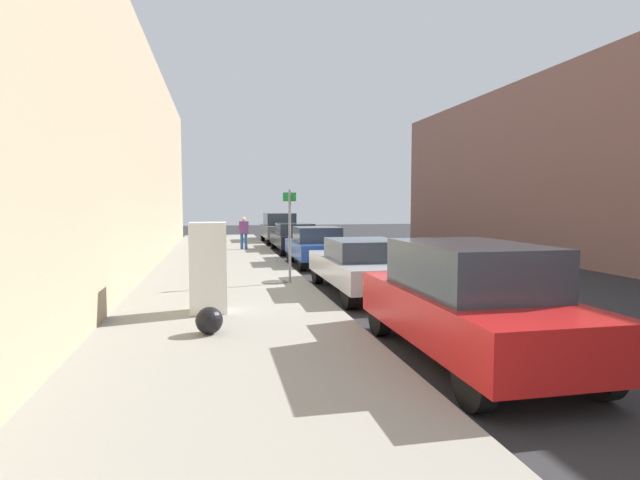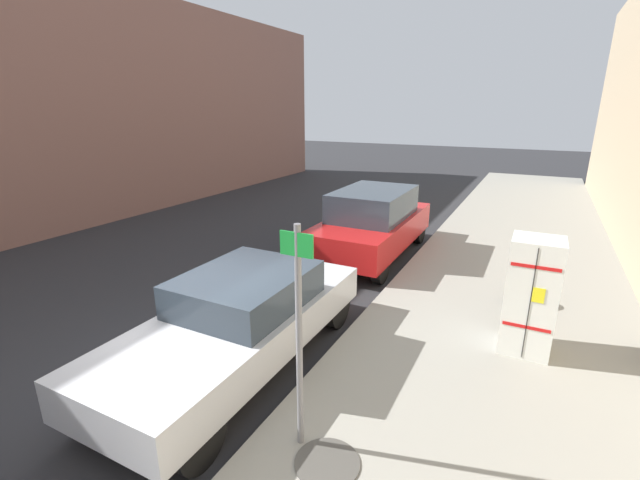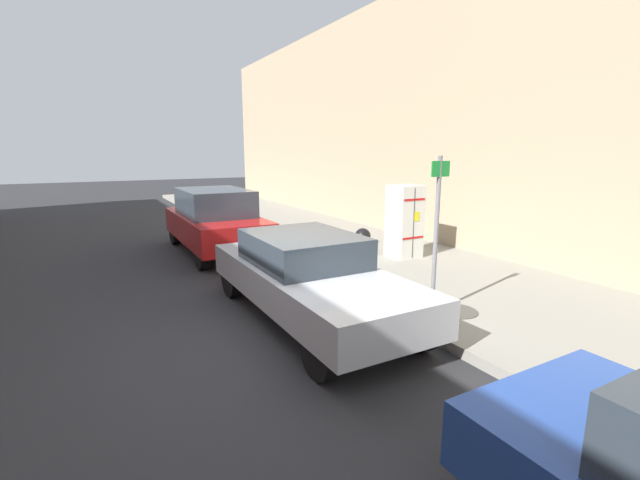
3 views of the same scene
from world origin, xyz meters
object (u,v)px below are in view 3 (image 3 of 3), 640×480
(parked_suv_red, at_px, (215,220))
(discarded_refrigerator, at_px, (404,221))
(parked_sedan_silver, at_px, (308,275))
(trash_bag, at_px, (363,236))
(street_sign_post, at_px, (436,228))

(parked_suv_red, bearing_deg, discarded_refrigerator, 137.57)
(discarded_refrigerator, xyz_separation_m, parked_sedan_silver, (3.80, 2.10, -0.31))
(discarded_refrigerator, xyz_separation_m, parked_suv_red, (3.80, -3.47, -0.15))
(trash_bag, xyz_separation_m, parked_suv_red, (3.76, -1.72, 0.52))
(street_sign_post, height_order, parked_sedan_silver, street_sign_post)
(street_sign_post, height_order, parked_suv_red, street_sign_post)
(discarded_refrigerator, distance_m, parked_sedan_silver, 4.35)
(discarded_refrigerator, bearing_deg, parked_sedan_silver, 29.00)
(trash_bag, relative_size, parked_suv_red, 0.10)
(parked_suv_red, bearing_deg, trash_bag, 155.44)
(trash_bag, relative_size, parked_sedan_silver, 0.10)
(street_sign_post, bearing_deg, discarded_refrigerator, -122.99)
(discarded_refrigerator, height_order, trash_bag, discarded_refrigerator)
(street_sign_post, xyz_separation_m, parked_suv_red, (1.68, -6.73, -0.68))
(discarded_refrigerator, distance_m, parked_suv_red, 5.14)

